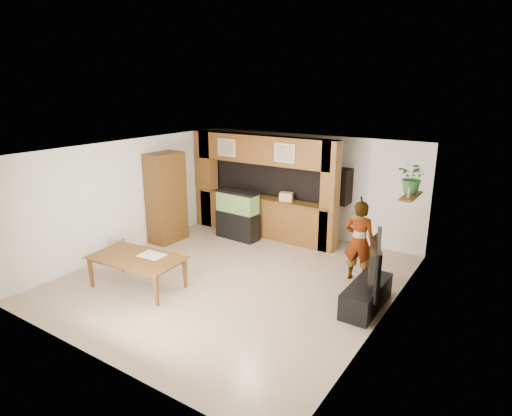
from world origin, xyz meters
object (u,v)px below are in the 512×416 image
Objects in this scene: aquarium at (238,215)px; dining_table at (136,273)px; person at (359,241)px; television at (369,262)px; pantry_cabinet at (166,198)px.

aquarium is 0.69× the size of dining_table.
aquarium is at bearing 84.68° from dining_table.
television is at bearing 112.10° from person.
person reaches higher than dining_table.
aquarium is 3.36m from dining_table.
dining_table is (0.01, -3.34, -0.29)m from aquarium.
person is (4.81, 0.41, -0.29)m from pantry_cabinet.
aquarium is (1.39, 1.07, -0.50)m from pantry_cabinet.
pantry_cabinet is at bearing 65.86° from television.
dining_table is (-3.95, -1.68, -0.56)m from television.
aquarium is at bearing 37.59° from pantry_cabinet.
pantry_cabinet is at bearing 116.16° from dining_table.
television is at bearing 17.54° from dining_table.
person reaches higher than aquarium.
pantry_cabinet is at bearing -1.18° from person.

